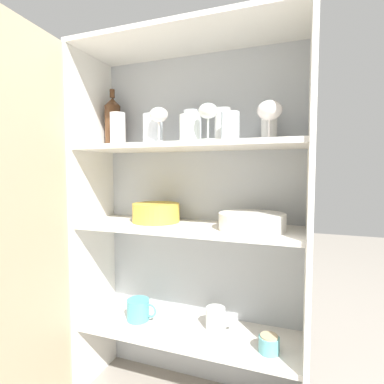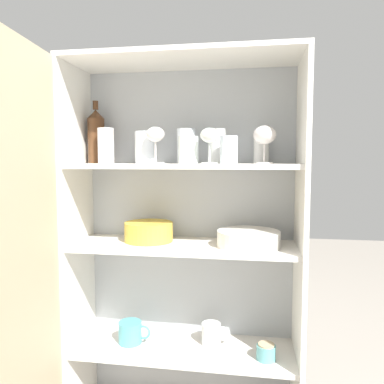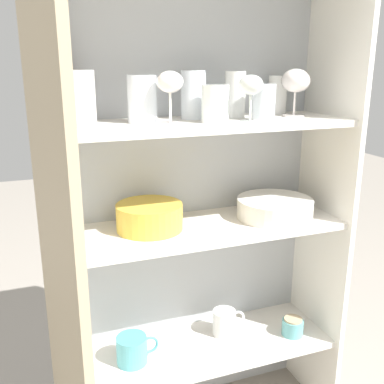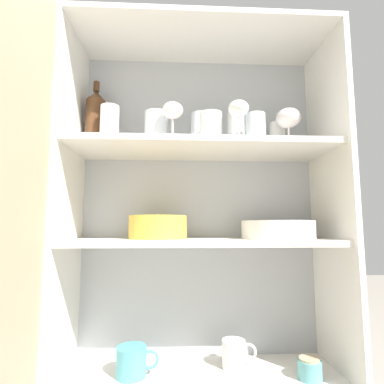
{
  "view_description": "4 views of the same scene",
  "coord_description": "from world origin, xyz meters",
  "views": [
    {
      "loc": [
        0.43,
        -0.98,
        0.97
      ],
      "look_at": [
        0.01,
        0.16,
        0.88
      ],
      "focal_mm": 28.0,
      "sensor_mm": 36.0,
      "label": 1
    },
    {
      "loc": [
        0.27,
        -1.34,
        1.09
      ],
      "look_at": [
        0.04,
        0.12,
        0.96
      ],
      "focal_mm": 35.0,
      "sensor_mm": 36.0,
      "label": 2
    },
    {
      "loc": [
        -0.48,
        -1.09,
        1.24
      ],
      "look_at": [
        -0.03,
        0.13,
        0.86
      ],
      "focal_mm": 42.0,
      "sensor_mm": 36.0,
      "label": 3
    },
    {
      "loc": [
        -0.09,
        -0.89,
        0.79
      ],
      "look_at": [
        -0.03,
        0.2,
        0.92
      ],
      "focal_mm": 28.0,
      "sensor_mm": 36.0,
      "label": 4
    }
  ],
  "objects": [
    {
      "name": "cupboard_back_panel",
      "position": [
        0.0,
        0.3,
        0.74
      ],
      "size": [
        0.94,
        0.02,
        1.47
      ],
      "primitive_type": "cube",
      "color": "#B2B7BC",
      "rests_on": "ground_plane"
    },
    {
      "name": "cupboard_side_left",
      "position": [
        -0.46,
        0.14,
        0.74
      ],
      "size": [
        0.02,
        0.32,
        1.47
      ],
      "primitive_type": "cube",
      "color": "white",
      "rests_on": "ground_plane"
    },
    {
      "name": "cupboard_side_right",
      "position": [
        0.46,
        0.14,
        0.74
      ],
      "size": [
        0.02,
        0.32,
        1.47
      ],
      "primitive_type": "cube",
      "color": "white",
      "rests_on": "ground_plane"
    },
    {
      "name": "cupboard_top_panel",
      "position": [
        0.0,
        0.14,
        1.48
      ],
      "size": [
        0.94,
        0.32,
        0.02
      ],
      "primitive_type": "cube",
      "color": "white",
      "rests_on": "cupboard_side_left"
    },
    {
      "name": "shelf_board_lower",
      "position": [
        0.0,
        0.14,
        0.3
      ],
      "size": [
        0.9,
        0.29,
        0.02
      ],
      "primitive_type": "cube",
      "color": "silver"
    },
    {
      "name": "shelf_board_middle",
      "position": [
        0.0,
        0.14,
        0.74
      ],
      "size": [
        0.9,
        0.29,
        0.02
      ],
      "primitive_type": "cube",
      "color": "silver"
    },
    {
      "name": "shelf_board_upper",
      "position": [
        0.0,
        0.14,
        1.06
      ],
      "size": [
        0.9,
        0.29,
        0.02
      ],
      "primitive_type": "cube",
      "color": "silver"
    },
    {
      "name": "cupboard_door",
      "position": [
        -0.45,
        -0.25,
        0.74
      ],
      "size": [
        0.06,
        0.47,
        1.47
      ],
      "color": "tan",
      "rests_on": "ground_plane"
    },
    {
      "name": "tumbler_glass_0",
      "position": [
        -0.17,
        0.17,
        1.14
      ],
      "size": [
        0.08,
        0.08,
        0.13
      ],
      "color": "white",
      "rests_on": "shelf_board_upper"
    },
    {
      "name": "tumbler_glass_1",
      "position": [
        0.13,
        0.19,
        1.14
      ],
      "size": [
        0.06,
        0.06,
        0.14
      ],
      "color": "white",
      "rests_on": "shelf_board_upper"
    },
    {
      "name": "tumbler_glass_2",
      "position": [
        0.18,
        0.1,
        1.13
      ],
      "size": [
        0.07,
        0.07,
        0.11
      ],
      "color": "white",
      "rests_on": "shelf_board_upper"
    },
    {
      "name": "tumbler_glass_3",
      "position": [
        0.03,
        0.1,
        1.13
      ],
      "size": [
        0.08,
        0.08,
        0.11
      ],
      "color": "white",
      "rests_on": "shelf_board_upper"
    },
    {
      "name": "tumbler_glass_4",
      "position": [
        -0.33,
        0.15,
        1.15
      ],
      "size": [
        0.07,
        0.07,
        0.15
      ],
      "color": "silver",
      "rests_on": "shelf_board_upper"
    },
    {
      "name": "tumbler_glass_5",
      "position": [
        0.31,
        0.23,
        1.14
      ],
      "size": [
        0.06,
        0.06,
        0.12
      ],
      "color": "white",
      "rests_on": "shelf_board_upper"
    },
    {
      "name": "tumbler_glass_6",
      "position": [
        -0.0,
        0.2,
        1.14
      ],
      "size": [
        0.08,
        0.08,
        0.14
      ],
      "color": "white",
      "rests_on": "shelf_board_upper"
    },
    {
      "name": "wine_glass_0",
      "position": [
        -0.11,
        0.1,
        1.18
      ],
      "size": [
        0.07,
        0.07,
        0.14
      ],
      "color": "silver",
      "rests_on": "shelf_board_upper"
    },
    {
      "name": "wine_glass_1",
      "position": [
        0.32,
        0.14,
        1.18
      ],
      "size": [
        0.09,
        0.09,
        0.15
      ],
      "color": "silver",
      "rests_on": "shelf_board_upper"
    },
    {
      "name": "wine_glass_2",
      "position": [
        0.11,
        0.05,
        1.17
      ],
      "size": [
        0.07,
        0.07,
        0.13
      ],
      "color": "white",
      "rests_on": "shelf_board_upper"
    },
    {
      "name": "wine_bottle",
      "position": [
        -0.4,
        0.22,
        1.19
      ],
      "size": [
        0.07,
        0.07,
        0.27
      ],
      "color": "#4C2D19",
      "rests_on": "shelf_board_upper"
    },
    {
      "name": "plate_stack_white",
      "position": [
        0.26,
        0.13,
        0.78
      ],
      "size": [
        0.25,
        0.25,
        0.06
      ],
      "color": "white",
      "rests_on": "shelf_board_middle"
    },
    {
      "name": "mixing_bowl_large",
      "position": [
        -0.15,
        0.17,
        0.79
      ],
      "size": [
        0.2,
        0.2,
        0.08
      ],
      "color": "gold",
      "rests_on": "shelf_board_middle"
    },
    {
      "name": "coffee_mug_primary",
      "position": [
        -0.23,
        0.14,
        0.36
      ],
      "size": [
        0.14,
        0.1,
        0.09
      ],
      "color": "teal",
      "rests_on": "shelf_board_lower"
    },
    {
      "name": "coffee_mug_extra_1",
      "position": [
        0.11,
        0.18,
        0.36
      ],
      "size": [
        0.12,
        0.08,
        0.09
      ],
      "color": "white",
      "rests_on": "shelf_board_lower"
    },
    {
      "name": "storage_jar",
      "position": [
        0.34,
        0.09,
        0.34
      ],
      "size": [
        0.07,
        0.07,
        0.06
      ],
      "color": "#5BA3A8",
      "rests_on": "shelf_board_lower"
    }
  ]
}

